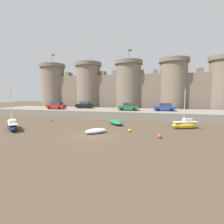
{
  "coord_description": "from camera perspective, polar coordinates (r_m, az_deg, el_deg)",
  "views": [
    {
      "loc": [
        7.46,
        -19.52,
        5.14
      ],
      "look_at": [
        1.33,
        4.5,
        2.5
      ],
      "focal_mm": 28.0,
      "sensor_mm": 36.0,
      "label": 1
    }
  ],
  "objects": [
    {
      "name": "car_quay_centre_west",
      "position": [
        36.98,
        16.79,
        1.55
      ],
      "size": [
        4.11,
        1.9,
        1.62
      ],
      "color": "#263F99",
      "rests_on": "quay_road"
    },
    {
      "name": "mooring_buoy_near_channel",
      "position": [
        21.03,
        15.31,
        -7.64
      ],
      "size": [
        0.46,
        0.46,
        0.46
      ],
      "primitive_type": "sphere",
      "color": "#E04C1E",
      "rests_on": "ground"
    },
    {
      "name": "mooring_buoy_mid_mud",
      "position": [
        34.6,
        -19.22,
        -2.5
      ],
      "size": [
        0.37,
        0.37,
        0.37
      ],
      "primitive_type": "sphere",
      "color": "#E04C1E",
      "rests_on": "ground"
    },
    {
      "name": "castle",
      "position": [
        47.6,
        5.34,
        7.61
      ],
      "size": [
        53.15,
        7.44,
        16.74
      ],
      "color": "#7A6B5B",
      "rests_on": "ground"
    },
    {
      "name": "quay_road",
      "position": [
        38.26,
        2.98,
        -0.43
      ],
      "size": [
        57.71,
        10.0,
        1.61
      ],
      "primitive_type": "cube",
      "color": "gray",
      "rests_on": "ground"
    },
    {
      "name": "mooring_buoy_near_shore",
      "position": [
        23.6,
        5.8,
        -6.0
      ],
      "size": [
        0.43,
        0.43,
        0.43
      ],
      "primitive_type": "sphere",
      "color": "orange",
      "rests_on": "ground"
    },
    {
      "name": "car_quay_centre_east",
      "position": [
        41.56,
        -17.69,
        2.0
      ],
      "size": [
        4.11,
        1.9,
        1.62
      ],
      "color": "red",
      "rests_on": "quay_road"
    },
    {
      "name": "ground_plane",
      "position": [
        21.52,
        -6.47,
        -7.78
      ],
      "size": [
        160.0,
        160.0,
        0.0
      ],
      "primitive_type": "plane",
      "color": "#4C3D2D"
    },
    {
      "name": "sailboat_midflat_centre",
      "position": [
        27.8,
        22.79,
        -3.76
      ],
      "size": [
        4.18,
        2.6,
        5.81
      ],
      "color": "yellow",
      "rests_on": "ground"
    },
    {
      "name": "rowboat_midflat_right",
      "position": [
        22.63,
        -5.28,
        -6.16
      ],
      "size": [
        2.85,
        2.79,
        0.67
      ],
      "color": "silver",
      "rests_on": "ground"
    },
    {
      "name": "car_quay_east",
      "position": [
        36.42,
        5.44,
        1.72
      ],
      "size": [
        4.11,
        1.9,
        1.62
      ],
      "color": "#1E6638",
      "rests_on": "quay_road"
    },
    {
      "name": "car_quay_west",
      "position": [
        42.46,
        -8.89,
        2.29
      ],
      "size": [
        4.11,
        1.9,
        1.62
      ],
      "color": "black",
      "rests_on": "quay_road"
    },
    {
      "name": "sailboat_midflat_left",
      "position": [
        28.4,
        -29.74,
        -3.85
      ],
      "size": [
        4.87,
        4.72,
        5.92
      ],
      "color": "#141E3D",
      "rests_on": "ground"
    },
    {
      "name": "rowboat_foreground_right",
      "position": [
        28.98,
        1.23,
        -3.31
      ],
      "size": [
        3.6,
        4.13,
        0.8
      ],
      "color": "#1E6B47",
      "rests_on": "ground"
    }
  ]
}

